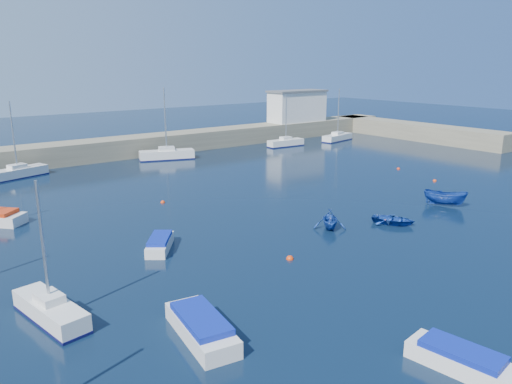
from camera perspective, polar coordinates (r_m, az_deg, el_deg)
ground at (r=35.26m, az=18.24°, el=-6.89°), size 220.00×220.00×0.00m
back_wall at (r=70.69m, az=-13.86°, el=5.09°), size 96.00×4.50×2.60m
right_arm at (r=88.07m, az=17.73°, el=6.64°), size 4.50×32.00×2.60m
harbor_office at (r=86.48m, az=4.72°, el=9.67°), size 10.00×4.00×5.00m
sailboat_1 at (r=27.43m, az=-22.44°, el=-12.33°), size 2.40×5.54×7.18m
sailboat_5 at (r=61.42m, az=-25.57°, el=2.02°), size 6.63×3.60×8.44m
sailboat_6 at (r=67.15m, az=-10.16°, el=4.26°), size 7.34×4.18×9.34m
sailboat_7 at (r=76.68m, az=3.42°, el=5.67°), size 5.95×2.03×7.78m
sailboat_8 at (r=83.10m, az=9.29°, el=6.20°), size 6.61×3.02×8.40m
motorboat_0 at (r=24.20m, az=-6.27°, el=-15.07°), size 2.53×5.31×1.14m
motorboat_1 at (r=35.01m, az=-10.92°, el=-5.78°), size 3.37×3.86×0.94m
motorboat_3 at (r=23.51m, az=22.43°, el=-17.30°), size 2.15×4.57×1.03m
dinghy_center at (r=41.17m, az=15.42°, el=-3.08°), size 3.65×4.05×0.69m
dinghy_left at (r=38.91m, az=8.43°, el=-3.09°), size 3.76×3.79×1.51m
dinghy_right at (r=47.69m, az=20.81°, el=-0.64°), size 2.92×3.96×1.44m
buoy_0 at (r=32.98m, az=3.89°, el=-7.66°), size 0.50×0.50×0.50m
buoy_1 at (r=42.07m, az=14.57°, el=-3.13°), size 0.39×0.39×0.39m
buoy_2 at (r=57.37m, az=19.74°, el=1.18°), size 0.40×0.40×0.40m
buoy_3 at (r=46.52m, az=-10.60°, el=-1.20°), size 0.42×0.42×0.42m
buoy_4 at (r=62.56m, az=15.96°, el=2.54°), size 0.40×0.40×0.40m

